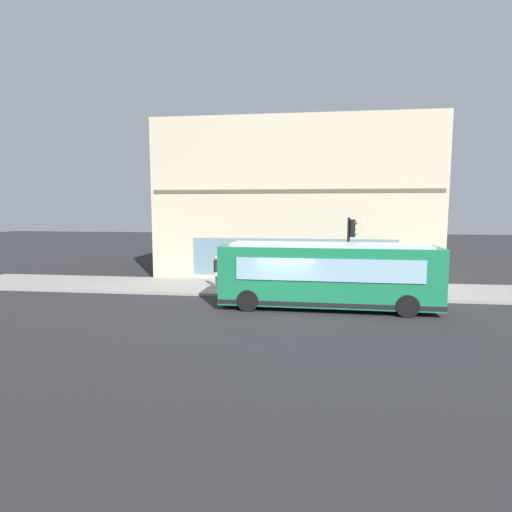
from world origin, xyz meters
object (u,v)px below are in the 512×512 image
object	(u,v)px
city_bus_nearside	(327,276)
traffic_light_near_corner	(351,242)
pedestrian_by_light_pole	(387,272)
newspaper_vending_box	(347,278)
pedestrian_near_building_entrance	(216,269)
pedestrian_near_hydrant	(297,271)
fire_hydrant	(375,287)

from	to	relation	value
city_bus_nearside	traffic_light_near_corner	bearing A→B (deg)	-29.57
pedestrian_by_light_pole	newspaper_vending_box	bearing A→B (deg)	63.69
traffic_light_near_corner	pedestrian_near_building_entrance	xyz separation A→B (m)	(1.56, 7.44, -1.80)
city_bus_nearside	pedestrian_near_building_entrance	xyz separation A→B (m)	(3.78, 6.19, -0.36)
newspaper_vending_box	pedestrian_near_hydrant	bearing A→B (deg)	116.47
pedestrian_near_hydrant	pedestrian_by_light_pole	xyz separation A→B (m)	(0.42, -4.98, -0.03)
city_bus_nearside	pedestrian_by_light_pole	xyz separation A→B (m)	(4.08, -3.44, -0.39)
pedestrian_near_hydrant	pedestrian_near_building_entrance	bearing A→B (deg)	88.43
pedestrian_near_building_entrance	newspaper_vending_box	size ratio (longest dim) A/B	2.00
fire_hydrant	newspaper_vending_box	distance (m)	2.59
city_bus_nearside	fire_hydrant	world-z (taller)	city_bus_nearside
city_bus_nearside	traffic_light_near_corner	xyz separation A→B (m)	(2.22, -1.26, 1.44)
fire_hydrant	newspaper_vending_box	xyz separation A→B (m)	(2.26, 1.27, 0.09)
city_bus_nearside	newspaper_vending_box	distance (m)	5.37
traffic_light_near_corner	pedestrian_near_building_entrance	distance (m)	7.82
fire_hydrant	pedestrian_near_building_entrance	world-z (taller)	pedestrian_near_building_entrance
newspaper_vending_box	fire_hydrant	bearing A→B (deg)	-150.65
pedestrian_near_hydrant	pedestrian_near_building_entrance	size ratio (longest dim) A/B	1.00
pedestrian_near_hydrant	newspaper_vending_box	distance (m)	3.30
traffic_light_near_corner	fire_hydrant	xyz separation A→B (m)	(0.63, -1.38, -2.48)
city_bus_nearside	newspaper_vending_box	size ratio (longest dim) A/B	11.22
city_bus_nearside	pedestrian_near_building_entrance	bearing A→B (deg)	58.55
traffic_light_near_corner	pedestrian_near_hydrant	distance (m)	3.63
pedestrian_near_building_entrance	pedestrian_by_light_pole	xyz separation A→B (m)	(0.30, -9.62, -0.03)
city_bus_nearside	newspaper_vending_box	bearing A→B (deg)	-14.97
newspaper_vending_box	pedestrian_by_light_pole	bearing A→B (deg)	-116.31
pedestrian_near_building_entrance	pedestrian_by_light_pole	size ratio (longest dim) A/B	1.02
fire_hydrant	pedestrian_near_hydrant	distance (m)	4.31
pedestrian_near_hydrant	fire_hydrant	bearing A→B (deg)	-100.99
pedestrian_by_light_pole	city_bus_nearside	bearing A→B (deg)	139.88
fire_hydrant	pedestrian_by_light_pole	size ratio (longest dim) A/B	0.42
pedestrian_near_hydrant	pedestrian_near_building_entrance	world-z (taller)	pedestrian_near_building_entrance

